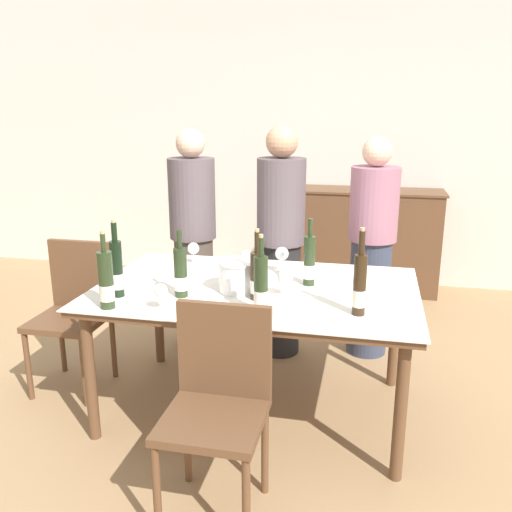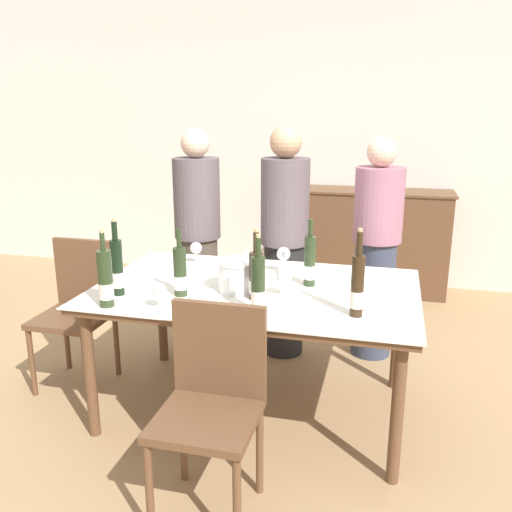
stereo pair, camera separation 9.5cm
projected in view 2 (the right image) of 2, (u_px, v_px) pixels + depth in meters
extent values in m
plane|color=#A37F56|center=(256.00, 408.00, 3.20)|extent=(12.00, 12.00, 0.00)
cube|color=silver|center=(322.00, 140.00, 5.29)|extent=(8.00, 0.10, 2.80)
cube|color=brown|center=(376.00, 242.00, 5.13)|extent=(1.31, 0.44, 0.95)
cube|color=brown|center=(379.00, 191.00, 5.00)|extent=(1.35, 0.46, 0.02)
cylinder|color=brown|center=(90.00, 375.00, 2.86)|extent=(0.06, 0.06, 0.71)
cylinder|color=brown|center=(397.00, 415.00, 2.49)|extent=(0.06, 0.06, 0.71)
cylinder|color=brown|center=(162.00, 312.00, 3.73)|extent=(0.06, 0.06, 0.71)
cylinder|color=brown|center=(397.00, 335.00, 3.35)|extent=(0.06, 0.06, 0.71)
cube|color=brown|center=(256.00, 291.00, 3.01)|extent=(1.73, 1.09, 0.04)
cube|color=white|center=(256.00, 288.00, 3.00)|extent=(1.76, 1.12, 0.01)
cylinder|color=white|center=(238.00, 276.00, 2.92)|extent=(0.21, 0.21, 0.17)
cylinder|color=white|center=(238.00, 262.00, 2.90)|extent=(0.23, 0.23, 0.01)
cylinder|color=#28381E|center=(180.00, 272.00, 2.84)|extent=(0.07, 0.07, 0.26)
cylinder|color=white|center=(181.00, 282.00, 2.85)|extent=(0.07, 0.07, 0.07)
cylinder|color=#28381E|center=(179.00, 239.00, 2.79)|extent=(0.02, 0.02, 0.10)
cylinder|color=#332314|center=(256.00, 276.00, 2.79)|extent=(0.07, 0.07, 0.25)
cylinder|color=white|center=(256.00, 286.00, 2.80)|extent=(0.07, 0.07, 0.07)
cylinder|color=#332314|center=(256.00, 242.00, 2.74)|extent=(0.03, 0.03, 0.11)
cylinder|color=tan|center=(256.00, 230.00, 2.72)|extent=(0.02, 0.02, 0.02)
cylinder|color=black|center=(117.00, 268.00, 2.85)|extent=(0.06, 0.06, 0.30)
cylinder|color=silver|center=(118.00, 280.00, 2.86)|extent=(0.06, 0.06, 0.08)
cylinder|color=black|center=(114.00, 231.00, 2.79)|extent=(0.03, 0.03, 0.10)
cylinder|color=tan|center=(114.00, 220.00, 2.78)|extent=(0.02, 0.02, 0.02)
cylinder|color=#28381E|center=(310.00, 261.00, 2.99)|extent=(0.06, 0.06, 0.28)
cylinder|color=white|center=(309.00, 272.00, 3.01)|extent=(0.07, 0.07, 0.08)
cylinder|color=#28381E|center=(311.00, 228.00, 2.94)|extent=(0.03, 0.03, 0.10)
cylinder|color=#28381E|center=(258.00, 286.00, 2.58)|extent=(0.07, 0.07, 0.29)
cylinder|color=white|center=(258.00, 298.00, 2.59)|extent=(0.07, 0.07, 0.08)
cylinder|color=#28381E|center=(258.00, 247.00, 2.52)|extent=(0.03, 0.03, 0.09)
cylinder|color=tan|center=(258.00, 236.00, 2.51)|extent=(0.02, 0.02, 0.02)
cylinder|color=#28381E|center=(105.00, 279.00, 2.68)|extent=(0.07, 0.07, 0.29)
cylinder|color=silver|center=(106.00, 291.00, 2.70)|extent=(0.07, 0.07, 0.08)
cylinder|color=#28381E|center=(102.00, 242.00, 2.63)|extent=(0.02, 0.02, 0.09)
cylinder|color=tan|center=(102.00, 231.00, 2.62)|extent=(0.02, 0.02, 0.02)
cylinder|color=#332314|center=(357.00, 286.00, 2.56)|extent=(0.06, 0.06, 0.30)
cylinder|color=silver|center=(357.00, 299.00, 2.57)|extent=(0.06, 0.06, 0.08)
cylinder|color=#332314|center=(360.00, 244.00, 2.50)|extent=(0.03, 0.03, 0.11)
cylinder|color=tan|center=(360.00, 230.00, 2.48)|extent=(0.02, 0.02, 0.02)
cylinder|color=white|center=(196.00, 263.00, 3.46)|extent=(0.06, 0.06, 0.00)
cylinder|color=white|center=(196.00, 257.00, 3.45)|extent=(0.01, 0.01, 0.07)
sphere|color=white|center=(196.00, 248.00, 3.43)|extent=(0.07, 0.07, 0.07)
cylinder|color=white|center=(247.00, 274.00, 3.22)|extent=(0.07, 0.07, 0.00)
cylinder|color=white|center=(247.00, 267.00, 3.21)|extent=(0.01, 0.01, 0.08)
sphere|color=white|center=(247.00, 256.00, 3.19)|extent=(0.07, 0.07, 0.07)
cylinder|color=white|center=(160.00, 308.00, 2.68)|extent=(0.06, 0.06, 0.00)
cylinder|color=white|center=(159.00, 301.00, 2.67)|extent=(0.01, 0.01, 0.07)
sphere|color=white|center=(159.00, 290.00, 2.66)|extent=(0.07, 0.07, 0.07)
cylinder|color=white|center=(283.00, 272.00, 3.27)|extent=(0.06, 0.06, 0.00)
cylinder|color=white|center=(283.00, 265.00, 3.25)|extent=(0.01, 0.01, 0.08)
sphere|color=white|center=(283.00, 254.00, 3.24)|extent=(0.08, 0.08, 0.08)
cylinder|color=white|center=(284.00, 296.00, 2.86)|extent=(0.07, 0.07, 0.00)
cylinder|color=white|center=(284.00, 289.00, 2.85)|extent=(0.01, 0.01, 0.07)
sphere|color=white|center=(284.00, 278.00, 2.83)|extent=(0.08, 0.08, 0.08)
cylinder|color=brown|center=(32.00, 363.00, 3.29)|extent=(0.03, 0.03, 0.44)
cylinder|color=brown|center=(86.00, 370.00, 3.20)|extent=(0.03, 0.03, 0.44)
cylinder|color=brown|center=(67.00, 338.00, 3.64)|extent=(0.03, 0.03, 0.44)
cylinder|color=brown|center=(117.00, 344.00, 3.55)|extent=(0.03, 0.03, 0.44)
cube|color=brown|center=(72.00, 318.00, 3.36)|extent=(0.42, 0.42, 0.04)
cube|color=brown|center=(86.00, 273.00, 3.47)|extent=(0.42, 0.04, 0.44)
cylinder|color=brown|center=(149.00, 490.00, 2.19)|extent=(0.03, 0.03, 0.44)
cylinder|color=brown|center=(237.00, 506.00, 2.11)|extent=(0.03, 0.03, 0.44)
cylinder|color=brown|center=(183.00, 438.00, 2.54)|extent=(0.03, 0.03, 0.44)
cylinder|color=brown|center=(260.00, 450.00, 2.45)|extent=(0.03, 0.03, 0.44)
cube|color=brown|center=(206.00, 420.00, 2.26)|extent=(0.42, 0.42, 0.04)
cube|color=brown|center=(219.00, 349.00, 2.37)|extent=(0.42, 0.04, 0.43)
cylinder|color=#51473D|center=(199.00, 290.00, 4.02)|extent=(0.28, 0.28, 0.81)
cylinder|color=#594C51|center=(197.00, 198.00, 3.84)|extent=(0.33, 0.33, 0.56)
sphere|color=beige|center=(195.00, 143.00, 3.73)|extent=(0.20, 0.20, 0.20)
cylinder|color=#262628|center=(284.00, 299.00, 3.84)|extent=(0.28, 0.28, 0.81)
cylinder|color=#594C51|center=(285.00, 202.00, 3.65)|extent=(0.33, 0.33, 0.58)
sphere|color=tan|center=(286.00, 142.00, 3.55)|extent=(0.22, 0.22, 0.22)
cylinder|color=#383F56|center=(373.00, 298.00, 3.81)|extent=(0.28, 0.28, 0.83)
cylinder|color=#9E667A|center=(379.00, 205.00, 3.63)|extent=(0.33, 0.33, 0.50)
sphere|color=beige|center=(382.00, 152.00, 3.54)|extent=(0.20, 0.20, 0.20)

